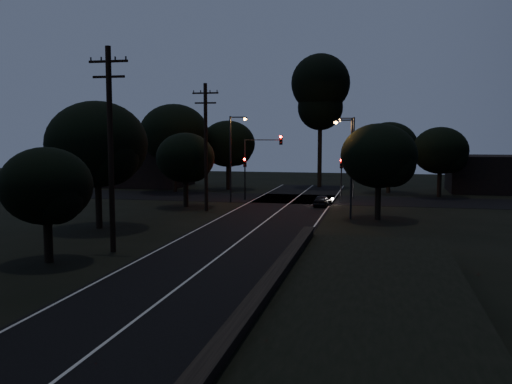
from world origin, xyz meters
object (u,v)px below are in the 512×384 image
at_px(signal_mast, 262,155).
at_px(streetlight_c, 349,161).
at_px(signal_left, 245,171).
at_px(utility_pole_far, 206,145).
at_px(streetlight_a, 232,153).
at_px(streetlight_b, 352,151).
at_px(utility_pole_mid, 111,146).
at_px(car, 323,201).
at_px(signal_right, 341,172).
at_px(tall_pine, 320,91).

bearing_deg(signal_mast, streetlight_c, -48.81).
bearing_deg(signal_left, utility_pole_far, -99.94).
bearing_deg(utility_pole_far, streetlight_a, 83.41).
distance_m(streetlight_a, streetlight_b, 12.19).
bearing_deg(utility_pole_mid, streetlight_b, 68.70).
bearing_deg(car, signal_left, -15.56).
bearing_deg(signal_left, streetlight_a, -109.59).
bearing_deg(signal_right, car, -113.93).
height_order(signal_mast, streetlight_a, streetlight_a).
xyz_separation_m(streetlight_a, streetlight_b, (10.61, 6.00, 0.00)).
relative_size(utility_pole_far, signal_mast, 1.68).
relative_size(streetlight_a, streetlight_b, 1.00).
xyz_separation_m(signal_left, signal_right, (9.20, 0.00, 0.00)).
bearing_deg(utility_pole_mid, streetlight_a, 88.27).
height_order(utility_pole_mid, car, utility_pole_mid).
bearing_deg(tall_pine, car, -83.09).
height_order(tall_pine, streetlight_c, tall_pine).
xyz_separation_m(tall_pine, streetlight_b, (4.31, -11.00, -6.73)).
bearing_deg(signal_left, signal_mast, 0.13).
distance_m(signal_left, streetlight_b, 10.84).
bearing_deg(streetlight_b, tall_pine, 111.38).
bearing_deg(tall_pine, signal_right, -76.51).
bearing_deg(car, utility_pole_far, 34.17).
xyz_separation_m(streetlight_c, car, (-2.63, 6.83, -3.83)).
bearing_deg(streetlight_a, tall_pine, 69.64).
bearing_deg(tall_pine, streetlight_c, -79.07).
relative_size(tall_pine, signal_mast, 2.52).
relative_size(streetlight_b, streetlight_c, 1.07).
relative_size(utility_pole_far, streetlight_c, 1.40).
height_order(streetlight_a, streetlight_b, same).
bearing_deg(streetlight_c, utility_pole_mid, -128.26).
bearing_deg(signal_right, tall_pine, 103.49).
distance_m(signal_mast, streetlight_b, 9.15).
relative_size(utility_pole_mid, utility_pole_far, 1.05).
distance_m(utility_pole_far, car, 11.52).
relative_size(utility_pole_far, signal_left, 2.56).
distance_m(utility_pole_mid, utility_pole_far, 17.00).
bearing_deg(signal_left, streetlight_c, -43.76).
height_order(streetlight_a, streetlight_c, streetlight_a).
distance_m(streetlight_a, car, 9.52).
bearing_deg(signal_left, tall_pine, 69.54).
height_order(utility_pole_mid, streetlight_a, utility_pole_mid).
bearing_deg(signal_right, streetlight_c, -82.98).
bearing_deg(signal_right, streetlight_a, -168.66).
bearing_deg(streetlight_c, signal_left, 136.24).
bearing_deg(streetlight_b, streetlight_c, -87.86).
xyz_separation_m(utility_pole_mid, signal_mast, (3.09, 24.99, -1.40)).
distance_m(utility_pole_far, tall_pine, 24.75).
xyz_separation_m(utility_pole_far, signal_mast, (3.09, 7.99, -1.15)).
relative_size(tall_pine, streetlight_c, 2.10).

